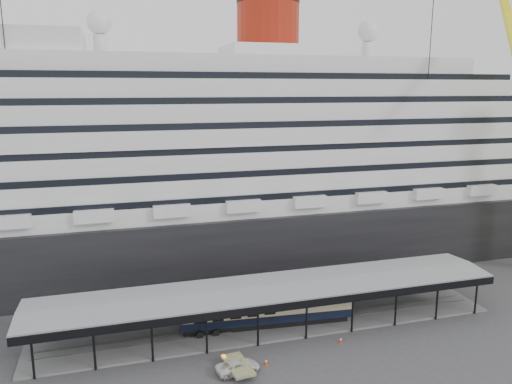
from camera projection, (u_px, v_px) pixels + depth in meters
ground at (285, 346)px, 55.68m from camera, size 200.00×200.00×0.00m
cruise_ship at (221, 149)px, 81.99m from camera, size 130.00×30.00×43.90m
platform_canopy at (271, 308)px, 59.89m from camera, size 56.00×9.18×5.30m
port_truck at (238, 367)px, 50.40m from camera, size 4.68×2.58×1.24m
pullman_carriage at (267, 307)px, 59.70m from camera, size 20.88×4.39×20.36m
traffic_cone_left at (242, 360)px, 52.04m from camera, size 0.51×0.51×0.83m
traffic_cone_mid at (266, 362)px, 51.77m from camera, size 0.44×0.44×0.74m
traffic_cone_right at (341, 340)px, 56.28m from camera, size 0.48×0.48×0.72m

